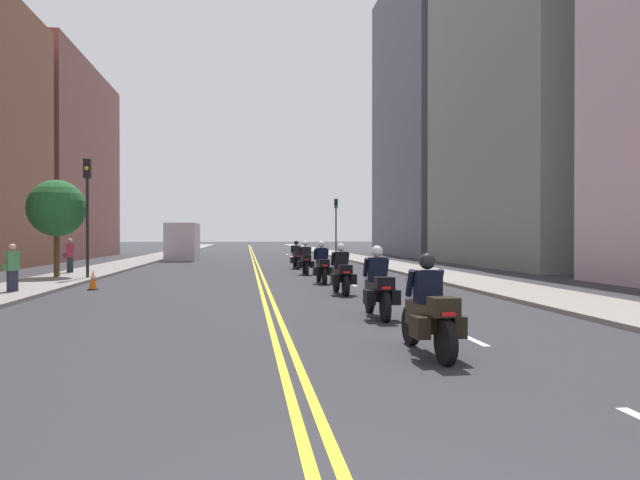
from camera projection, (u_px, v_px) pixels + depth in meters
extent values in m
plane|color=#2B2C30|center=(254.00, 258.00, 50.48)|extent=(264.00, 264.00, 0.00)
cube|color=gray|center=(154.00, 257.00, 49.47)|extent=(2.85, 144.00, 0.12)
cube|color=gray|center=(349.00, 257.00, 51.50)|extent=(2.85, 144.00, 0.12)
cube|color=yellow|center=(252.00, 258.00, 50.47)|extent=(0.12, 132.00, 0.01)
cube|color=yellow|center=(255.00, 258.00, 50.50)|extent=(0.12, 132.00, 0.01)
cube|color=silver|center=(462.00, 335.00, 11.21)|extent=(0.14, 2.40, 0.01)
cube|color=silver|center=(387.00, 300.00, 17.16)|extent=(0.14, 2.40, 0.01)
cube|color=silver|center=(351.00, 284.00, 23.12)|extent=(0.14, 2.40, 0.01)
cube|color=silver|center=(329.00, 274.00, 29.07)|extent=(0.14, 2.40, 0.01)
cube|color=silver|center=(315.00, 267.00, 35.02)|extent=(0.14, 2.40, 0.01)
cube|color=silver|center=(305.00, 263.00, 40.98)|extent=(0.14, 2.40, 0.01)
cube|color=silver|center=(298.00, 259.00, 46.93)|extent=(0.14, 2.40, 0.01)
cube|color=silver|center=(292.00, 257.00, 52.89)|extent=(0.14, 2.40, 0.01)
cube|color=silver|center=(287.00, 254.00, 58.84)|extent=(0.14, 2.40, 0.01)
cube|color=gray|center=(526.00, 40.00, 37.14)|extent=(7.17, 17.58, 28.13)
cube|color=#2D3847|center=(580.00, 154.00, 37.64)|extent=(0.04, 14.76, 0.90)
cube|color=brown|center=(55.00, 162.00, 49.42)|extent=(6.41, 19.39, 15.89)
cube|color=#2D3847|center=(14.00, 210.00, 49.06)|extent=(0.04, 16.28, 0.90)
cube|color=#2D3847|center=(14.00, 104.00, 48.99)|extent=(0.04, 16.28, 0.90)
cube|color=slate|center=(426.00, 115.00, 56.69)|extent=(6.53, 18.57, 26.67)
cube|color=#2D3847|center=(459.00, 186.00, 57.15)|extent=(0.04, 15.60, 0.90)
cube|color=#2D3847|center=(460.00, 32.00, 57.04)|extent=(0.04, 15.60, 0.90)
cylinder|color=black|center=(411.00, 326.00, 10.16)|extent=(0.15, 0.67, 0.66)
cylinder|color=black|center=(446.00, 342.00, 8.57)|extent=(0.15, 0.67, 0.66)
cube|color=silver|center=(411.00, 305.00, 10.16)|extent=(0.15, 0.33, 0.04)
cube|color=black|center=(427.00, 315.00, 9.36)|extent=(0.37, 1.24, 0.40)
cube|color=black|center=(444.00, 307.00, 8.65)|extent=(0.41, 0.38, 0.28)
cube|color=red|center=(449.00, 314.00, 8.46)|extent=(0.20, 0.04, 0.06)
cube|color=black|center=(420.00, 327.00, 8.84)|extent=(0.22, 0.45, 0.32)
cube|color=black|center=(456.00, 326.00, 8.93)|extent=(0.22, 0.45, 0.32)
cube|color=#B2C1CC|center=(416.00, 288.00, 9.87)|extent=(0.36, 0.14, 0.36)
cube|color=black|center=(428.00, 287.00, 9.31)|extent=(0.41, 0.28, 0.51)
cylinder|color=black|center=(410.00, 283.00, 9.42)|extent=(0.11, 0.28, 0.45)
cylinder|color=black|center=(439.00, 283.00, 9.50)|extent=(0.11, 0.28, 0.45)
sphere|color=black|center=(427.00, 261.00, 9.34)|extent=(0.26, 0.26, 0.26)
cylinder|color=black|center=(370.00, 299.00, 14.45)|extent=(0.12, 0.66, 0.66)
cylinder|color=black|center=(385.00, 307.00, 12.82)|extent=(0.12, 0.66, 0.66)
cube|color=silver|center=(370.00, 284.00, 14.45)|extent=(0.14, 0.32, 0.04)
cube|color=black|center=(377.00, 290.00, 13.63)|extent=(0.32, 1.25, 0.40)
cube|color=black|center=(384.00, 283.00, 12.90)|extent=(0.40, 0.36, 0.28)
cube|color=red|center=(386.00, 288.00, 12.71)|extent=(0.20, 0.03, 0.06)
cube|color=black|center=(369.00, 297.00, 13.11)|extent=(0.20, 0.44, 0.32)
cube|color=black|center=(394.00, 297.00, 13.18)|extent=(0.20, 0.44, 0.32)
cube|color=#B2C1CC|center=(372.00, 272.00, 14.15)|extent=(0.36, 0.12, 0.36)
cube|color=black|center=(377.00, 270.00, 13.58)|extent=(0.40, 0.26, 0.56)
cylinder|color=black|center=(366.00, 267.00, 13.70)|extent=(0.10, 0.28, 0.45)
cylinder|color=black|center=(386.00, 267.00, 13.76)|extent=(0.10, 0.28, 0.45)
sphere|color=white|center=(377.00, 251.00, 13.61)|extent=(0.26, 0.26, 0.26)
cylinder|color=black|center=(336.00, 282.00, 19.83)|extent=(0.16, 0.65, 0.65)
cylinder|color=black|center=(346.00, 286.00, 18.34)|extent=(0.16, 0.65, 0.65)
cube|color=silver|center=(336.00, 272.00, 19.83)|extent=(0.15, 0.33, 0.04)
cube|color=black|center=(341.00, 275.00, 19.08)|extent=(0.37, 1.16, 0.40)
cube|color=black|center=(345.00, 269.00, 18.41)|extent=(0.42, 0.38, 0.28)
cube|color=red|center=(347.00, 272.00, 18.22)|extent=(0.20, 0.04, 0.06)
cube|color=black|center=(335.00, 279.00, 18.58)|extent=(0.22, 0.45, 0.32)
cube|color=black|center=(352.00, 279.00, 18.68)|extent=(0.22, 0.45, 0.32)
cube|color=#B2C1CC|center=(338.00, 262.00, 19.55)|extent=(0.37, 0.14, 0.36)
cube|color=black|center=(341.00, 260.00, 19.03)|extent=(0.41, 0.28, 0.55)
cylinder|color=black|center=(333.00, 259.00, 19.13)|extent=(0.11, 0.29, 0.45)
cylinder|color=black|center=(347.00, 258.00, 19.21)|extent=(0.11, 0.29, 0.45)
sphere|color=white|center=(341.00, 247.00, 19.05)|extent=(0.26, 0.26, 0.26)
cylinder|color=black|center=(319.00, 274.00, 24.18)|extent=(0.14, 0.64, 0.63)
cylinder|color=black|center=(324.00, 276.00, 22.66)|extent=(0.14, 0.64, 0.63)
cube|color=silver|center=(319.00, 265.00, 24.17)|extent=(0.15, 0.32, 0.04)
cube|color=black|center=(321.00, 268.00, 23.42)|extent=(0.34, 1.17, 0.40)
cube|color=black|center=(324.00, 263.00, 22.73)|extent=(0.41, 0.37, 0.28)
cube|color=red|center=(325.00, 265.00, 22.55)|extent=(0.20, 0.03, 0.06)
cube|color=black|center=(316.00, 271.00, 22.92)|extent=(0.21, 0.44, 0.32)
cube|color=black|center=(330.00, 271.00, 23.00)|extent=(0.21, 0.44, 0.32)
cube|color=#B2C1CC|center=(320.00, 258.00, 23.90)|extent=(0.36, 0.13, 0.36)
cube|color=black|center=(322.00, 255.00, 23.36)|extent=(0.40, 0.27, 0.59)
cylinder|color=black|center=(315.00, 254.00, 23.48)|extent=(0.11, 0.28, 0.45)
cylinder|color=black|center=(327.00, 254.00, 23.55)|extent=(0.11, 0.28, 0.45)
sphere|color=white|center=(322.00, 244.00, 23.39)|extent=(0.26, 0.26, 0.26)
cylinder|color=black|center=(304.00, 267.00, 29.43)|extent=(0.13, 0.63, 0.63)
cylinder|color=black|center=(307.00, 269.00, 27.95)|extent=(0.13, 0.63, 0.63)
cube|color=silver|center=(304.00, 260.00, 29.42)|extent=(0.14, 0.32, 0.04)
cube|color=black|center=(305.00, 262.00, 28.69)|extent=(0.33, 1.13, 0.40)
cube|color=black|center=(307.00, 258.00, 28.02)|extent=(0.40, 0.36, 0.28)
cube|color=red|center=(307.00, 260.00, 27.83)|extent=(0.20, 0.03, 0.06)
cube|color=black|center=(300.00, 265.00, 28.21)|extent=(0.20, 0.44, 0.32)
cube|color=black|center=(312.00, 264.00, 28.28)|extent=(0.20, 0.44, 0.32)
cube|color=#B2C1CC|center=(305.00, 254.00, 29.16)|extent=(0.36, 0.13, 0.36)
cube|color=black|center=(306.00, 252.00, 28.63)|extent=(0.40, 0.26, 0.54)
cylinder|color=black|center=(300.00, 251.00, 28.76)|extent=(0.10, 0.28, 0.45)
cylinder|color=black|center=(310.00, 251.00, 28.81)|extent=(0.10, 0.28, 0.45)
sphere|color=white|center=(305.00, 244.00, 28.66)|extent=(0.26, 0.26, 0.26)
cylinder|color=black|center=(295.00, 262.00, 34.48)|extent=(0.15, 0.64, 0.64)
cylinder|color=black|center=(298.00, 264.00, 32.95)|extent=(0.15, 0.64, 0.64)
cube|color=silver|center=(295.00, 256.00, 34.48)|extent=(0.15, 0.33, 0.04)
cube|color=black|center=(296.00, 258.00, 33.71)|extent=(0.36, 1.19, 0.40)
cube|color=black|center=(298.00, 254.00, 33.02)|extent=(0.41, 0.37, 0.28)
cube|color=red|center=(298.00, 256.00, 32.83)|extent=(0.20, 0.04, 0.06)
cube|color=black|center=(292.00, 260.00, 33.21)|extent=(0.22, 0.45, 0.32)
cube|color=black|center=(302.00, 260.00, 33.30)|extent=(0.22, 0.45, 0.32)
cube|color=#B2C1CC|center=(295.00, 251.00, 34.20)|extent=(0.36, 0.14, 0.36)
cube|color=black|center=(296.00, 250.00, 33.66)|extent=(0.41, 0.27, 0.52)
cylinder|color=black|center=(292.00, 249.00, 33.77)|extent=(0.11, 0.28, 0.45)
cylinder|color=black|center=(300.00, 249.00, 33.84)|extent=(0.11, 0.28, 0.45)
sphere|color=black|center=(296.00, 243.00, 33.68)|extent=(0.26, 0.26, 0.26)
cube|color=black|center=(93.00, 289.00, 20.52)|extent=(0.33, 0.33, 0.03)
cone|color=orange|center=(93.00, 279.00, 20.52)|extent=(0.26, 0.26, 0.67)
cylinder|color=white|center=(93.00, 277.00, 20.52)|extent=(0.18, 0.18, 0.08)
cylinder|color=black|center=(87.00, 229.00, 24.86)|extent=(0.12, 0.12, 4.31)
cube|color=black|center=(87.00, 169.00, 24.84)|extent=(0.28, 0.28, 0.80)
sphere|color=yellow|center=(86.00, 168.00, 24.69)|extent=(0.18, 0.18, 0.18)
cylinder|color=black|center=(336.00, 232.00, 52.21)|extent=(0.12, 0.12, 4.33)
cube|color=black|center=(336.00, 203.00, 52.19)|extent=(0.28, 0.28, 0.80)
sphere|color=green|center=(336.00, 207.00, 52.04)|extent=(0.18, 0.18, 0.18)
cube|color=#232D35|center=(70.00, 266.00, 28.26)|extent=(0.32, 0.26, 0.84)
cube|color=#AF3247|center=(70.00, 250.00, 28.26)|extent=(0.40, 0.30, 0.66)
sphere|color=tan|center=(70.00, 241.00, 28.25)|extent=(0.22, 0.22, 0.22)
cube|color=#583376|center=(65.00, 255.00, 28.18)|extent=(0.18, 0.14, 0.24)
cube|color=#25273A|center=(12.00, 283.00, 18.69)|extent=(0.34, 0.34, 0.77)
cube|color=#42884F|center=(12.00, 261.00, 18.68)|extent=(0.41, 0.41, 0.61)
sphere|color=tan|center=(12.00, 247.00, 18.68)|extent=(0.22, 0.22, 0.22)
cube|color=#3C7844|center=(5.00, 268.00, 18.52)|extent=(0.19, 0.18, 0.24)
cylinder|color=#4C3B22|center=(57.00, 254.00, 25.38)|extent=(0.24, 0.24, 2.20)
sphere|color=#225F2C|center=(57.00, 208.00, 25.37)|extent=(2.41, 2.41, 2.41)
cube|color=silver|center=(187.00, 245.00, 48.24)|extent=(2.00, 1.80, 2.20)
cube|color=silver|center=(183.00, 242.00, 45.26)|extent=(2.20, 5.20, 2.80)
cylinder|color=black|center=(186.00, 253.00, 47.85)|extent=(2.00, 0.90, 0.90)
cylinder|color=black|center=(181.00, 255.00, 43.68)|extent=(2.00, 0.90, 0.90)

